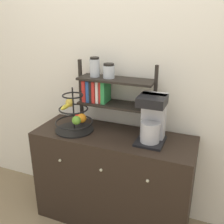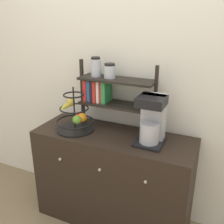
% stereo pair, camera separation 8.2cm
% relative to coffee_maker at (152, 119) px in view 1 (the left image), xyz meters
% --- Properties ---
extents(wall_back, '(7.00, 0.05, 2.60)m').
position_rel_coffee_maker_xyz_m(wall_back, '(-0.30, 0.26, 0.30)').
color(wall_back, silver).
rests_on(wall_back, ground_plane).
extents(sideboard, '(1.29, 0.48, 0.82)m').
position_rel_coffee_maker_xyz_m(sideboard, '(-0.30, -0.01, -0.59)').
color(sideboard, black).
rests_on(sideboard, ground_plane).
extents(coffee_maker, '(0.20, 0.24, 0.36)m').
position_rel_coffee_maker_xyz_m(coffee_maker, '(0.00, 0.00, 0.00)').
color(coffee_maker, black).
rests_on(coffee_maker, sideboard).
extents(fruit_stand, '(0.31, 0.31, 0.36)m').
position_rel_coffee_maker_xyz_m(fruit_stand, '(-0.63, -0.05, -0.06)').
color(fruit_stand, black).
rests_on(fruit_stand, sideboard).
extents(shelf_hutch, '(0.66, 0.20, 0.58)m').
position_rel_coffee_maker_xyz_m(shelf_hutch, '(-0.42, 0.12, 0.16)').
color(shelf_hutch, black).
rests_on(shelf_hutch, sideboard).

